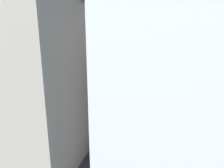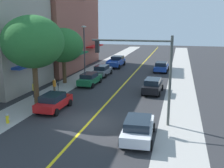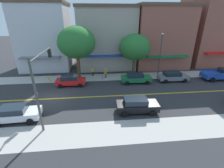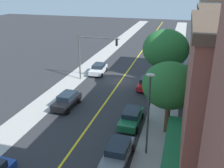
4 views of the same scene
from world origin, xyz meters
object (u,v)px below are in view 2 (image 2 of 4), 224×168
blue_pickup_truck (116,62)px  pedestrian_orange_shirt (54,85)px  white_sedan_right_curb (138,128)px  blue_sedan_right_curb (161,67)px  street_lamp (84,46)px  street_tree_right_corner (33,42)px  fire_hydrant (7,118)px  green_sedan_left_curb (90,79)px  grey_sedan_left_curb (102,70)px  street_tree_left_near (63,45)px  traffic_light_mast (145,65)px  red_sedan_left_curb (54,102)px  parking_meter (58,87)px  pedestrian_yellow_shirt (34,89)px  black_sedan_right_curb (153,86)px

blue_pickup_truck → pedestrian_orange_shirt: 18.60m
white_sedan_right_curb → blue_sedan_right_curb: (-0.28, 25.10, -0.00)m
street_lamp → white_sedan_right_curb: street_lamp is taller
street_tree_right_corner → fire_hydrant: 7.28m
green_sedan_left_curb → grey_sedan_left_curb: grey_sedan_left_curb is taller
street_tree_left_near → fire_hydrant: street_tree_left_near is taller
street_tree_left_near → grey_sedan_left_curb: street_tree_left_near is taller
traffic_light_mast → street_lamp: size_ratio=0.95×
red_sedan_left_curb → pedestrian_orange_shirt: bearing=26.1°
street_lamp → green_sedan_left_curb: bearing=-63.0°
white_sedan_right_curb → blue_sedan_right_curb: 25.10m
green_sedan_left_curb → blue_pickup_truck: 13.97m
parking_meter → grey_sedan_left_curb: (1.64, 10.96, -0.05)m
traffic_light_mast → green_sedan_left_curb: (-8.10, 10.86, -3.75)m
pedestrian_yellow_shirt → street_lamp: bearing=44.6°
fire_hydrant → blue_pickup_truck: blue_pickup_truck is taller
street_lamp → pedestrian_yellow_shirt: street_lamp is taller
red_sedan_left_curb → white_sedan_right_curb: size_ratio=0.94×
street_tree_left_near → street_tree_right_corner: 9.22m
pedestrian_orange_shirt → blue_pickup_truck: bearing=-135.0°
white_sedan_right_curb → blue_sedan_right_curb: bearing=-2.0°
street_tree_left_near → blue_pickup_truck: size_ratio=1.19×
parking_meter → blue_sedan_right_curb: bearing=59.3°
fire_hydrant → parking_meter: (0.26, 8.45, 0.46)m
pedestrian_yellow_shirt → street_tree_left_near: bearing=50.7°
white_sedan_right_curb → pedestrian_yellow_shirt: size_ratio=2.73×
black_sedan_right_curb → street_tree_right_corner: bearing=126.5°
red_sedan_left_curb → pedestrian_yellow_shirt: (-3.76, 3.19, 0.08)m
blue_sedan_right_curb → blue_pickup_truck: blue_pickup_truck is taller
grey_sedan_left_curb → street_lamp: bearing=129.0°
street_tree_right_corner → white_sedan_right_curb: (10.40, -5.21, -5.04)m
street_tree_left_near → street_tree_right_corner: size_ratio=0.84×
black_sedan_right_curb → pedestrian_orange_shirt: size_ratio=2.74×
grey_sedan_left_curb → pedestrian_yellow_shirt: pedestrian_yellow_shirt is taller
parking_meter → street_tree_right_corner: bearing=-97.5°
traffic_light_mast → street_lamp: 18.33m
fire_hydrant → traffic_light_mast: traffic_light_mast is taller
white_sedan_right_curb → pedestrian_yellow_shirt: 13.95m
street_lamp → blue_sedan_right_curb: bearing=34.6°
street_tree_right_corner → pedestrian_orange_shirt: size_ratio=5.06×
traffic_light_mast → black_sedan_right_curb: 9.80m
traffic_light_mast → pedestrian_orange_shirt: bearing=-31.1°
fire_hydrant → black_sedan_right_curb: black_sedan_right_curb is taller
traffic_light_mast → pedestrian_yellow_shirt: traffic_light_mast is taller
parking_meter → black_sedan_right_curb: (9.64, 3.24, -0.02)m
grey_sedan_left_curb → street_tree_right_corner: bearing=172.5°
street_tree_right_corner → traffic_light_mast: street_tree_right_corner is taller
black_sedan_right_curb → pedestrian_yellow_shirt: size_ratio=2.72×
green_sedan_left_curb → grey_sedan_left_curb: 5.92m
blue_sedan_right_curb → black_sedan_right_curb: size_ratio=1.01×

